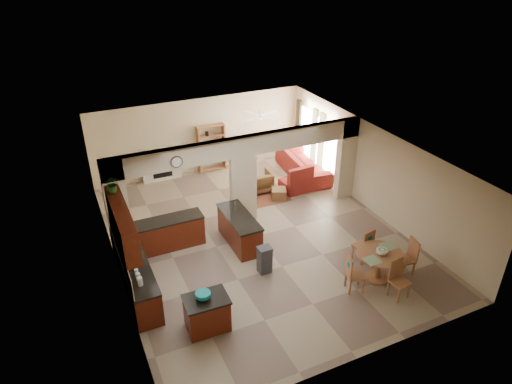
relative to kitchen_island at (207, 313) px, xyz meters
name	(u,v)px	position (x,y,z in m)	size (l,w,h in m)	color
floor	(257,236)	(2.54, 2.86, -0.43)	(10.00, 10.00, 0.00)	gray
ceiling	(257,149)	(2.54, 2.86, 2.37)	(10.00, 10.00, 0.00)	white
wall_back	(200,135)	(2.54, 7.86, 0.97)	(8.00, 8.00, 0.00)	beige
wall_front	(365,308)	(2.54, -2.14, 0.97)	(8.00, 8.00, 0.00)	beige
wall_left	(112,227)	(-1.46, 2.86, 0.97)	(10.00, 10.00, 0.00)	beige
wall_right	(372,169)	(6.54, 2.86, 0.97)	(10.00, 10.00, 0.00)	beige
partition_left_pier	(117,206)	(-1.16, 3.86, 0.97)	(0.60, 0.25, 2.80)	beige
partition_center_pier	(243,189)	(2.54, 3.86, 0.67)	(0.80, 0.25, 2.20)	beige
partition_right_pier	(346,159)	(6.24, 3.86, 0.97)	(0.60, 0.25, 2.80)	beige
partition_header	(242,146)	(2.54, 3.86, 2.07)	(8.00, 0.25, 0.60)	beige
kitchen_counter	(148,256)	(-0.72, 2.61, 0.04)	(2.52, 3.29, 1.48)	#3F0C07
upper_cabinets	(122,224)	(-1.28, 2.06, 1.49)	(0.35, 2.40, 0.90)	#3F0C07
peninsula	(240,230)	(1.94, 2.75, 0.03)	(0.70, 1.85, 0.91)	#3F0C07
wall_clock	(177,162)	(0.54, 3.71, 2.02)	(0.34, 0.34, 0.03)	#52391B
rug	(263,196)	(3.74, 4.96, -0.42)	(1.60, 1.30, 0.01)	brown
fireplace	(161,164)	(0.94, 7.69, 0.19)	(1.60, 0.35, 1.20)	beige
shelving_unit	(211,148)	(2.89, 7.68, 0.47)	(1.00, 0.32, 1.80)	brown
window_a	(331,149)	(6.51, 5.16, 0.77)	(0.02, 0.90, 1.90)	white
window_b	(307,133)	(6.51, 6.86, 0.77)	(0.02, 0.90, 1.90)	white
glazed_door	(318,144)	(6.51, 6.01, 0.62)	(0.02, 0.70, 2.10)	white
drape_a_left	(339,155)	(6.47, 4.56, 0.77)	(0.10, 0.28, 2.30)	#3A1B17
drape_a_right	(321,143)	(6.47, 5.76, 0.77)	(0.10, 0.28, 2.30)	#3A1B17
drape_b_left	(314,139)	(6.47, 6.26, 0.77)	(0.10, 0.28, 2.30)	#3A1B17
drape_b_right	(298,128)	(6.47, 7.46, 0.77)	(0.10, 0.28, 2.30)	#3A1B17
ceiling_fan	(260,116)	(4.04, 5.86, 2.13)	(1.00, 1.00, 0.10)	white
kitchen_island	(207,313)	(0.00, 0.00, 0.00)	(1.00, 0.73, 0.84)	#3F0C07
teal_bowl	(203,296)	(-0.05, 0.03, 0.50)	(0.34, 0.34, 0.16)	#138188
trash_can	(265,261)	(2.03, 1.28, -0.07)	(0.33, 0.28, 0.70)	#323235
dining_table	(379,262)	(4.54, -0.20, 0.10)	(1.18, 1.18, 0.81)	brown
fruit_bowl	(382,251)	(4.54, -0.24, 0.46)	(0.28, 0.28, 0.15)	#77AB24
sofa	(303,164)	(5.84, 5.92, -0.01)	(1.11, 2.85, 0.83)	maroon
chaise	(296,185)	(5.00, 4.92, -0.23)	(0.98, 0.80, 0.39)	maroon
armchair	(260,181)	(3.84, 5.42, -0.07)	(0.75, 0.77, 0.70)	maroon
ottoman	(279,194)	(4.19, 4.64, -0.25)	(0.48, 0.48, 0.35)	maroon
plant	(112,184)	(-1.28, 2.86, 2.16)	(0.38, 0.33, 0.43)	#1F4913
chair_north	(365,244)	(4.67, 0.55, 0.13)	(0.50, 0.50, 1.02)	brown
chair_east	(409,256)	(5.39, -0.33, 0.13)	(0.48, 0.48, 1.02)	brown
chair_south	(398,277)	(4.56, -0.89, 0.13)	(0.47, 0.47, 1.02)	brown
chair_west	(352,272)	(3.66, -0.29, 0.13)	(0.52, 0.52, 1.02)	brown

